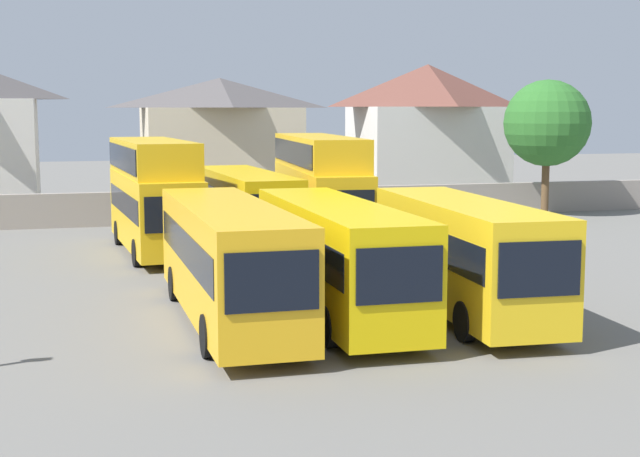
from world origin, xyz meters
TOP-DOWN VIEW (x-y plane):
  - ground at (0.00, 18.00)m, footprint 140.00×140.00m
  - depot_boundary_wall at (0.00, 24.06)m, footprint 56.00×0.50m
  - bus_1 at (-3.47, 0.36)m, footprint 2.62×11.67m
  - bus_2 at (-0.25, 0.31)m, footprint 2.66×11.23m
  - bus_3 at (3.52, -0.39)m, footprint 3.02×10.43m
  - bus_4 at (-4.33, 14.06)m, footprint 3.19×10.32m
  - bus_5 at (-0.35, 13.86)m, footprint 2.92×10.56m
  - bus_6 at (3.12, 14.48)m, footprint 3.41×11.88m
  - house_terrace_centre at (1.36, 31.23)m, footprint 9.79×6.77m
  - house_terrace_right at (15.27, 31.69)m, footprint 9.77×7.14m
  - tree_behind_wall at (18.74, 22.06)m, footprint 4.95×4.95m

SIDE VIEW (x-z plane):
  - ground at x=0.00m, z-range 0.00..0.00m
  - depot_boundary_wall at x=0.00m, z-range 0.00..1.80m
  - bus_2 at x=-0.25m, z-range 0.24..3.63m
  - bus_3 at x=3.52m, z-range 0.24..3.67m
  - bus_5 at x=-0.35m, z-range 0.24..3.67m
  - bus_1 at x=-3.47m, z-range 0.25..3.69m
  - bus_4 at x=-4.33m, z-range 0.31..5.16m
  - bus_6 at x=3.12m, z-range 0.31..5.26m
  - house_terrace_centre at x=1.36m, z-range 0.07..8.14m
  - house_terrace_right at x=15.27m, z-range 0.10..9.19m
  - tree_behind_wall at x=18.74m, z-range 1.42..9.27m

